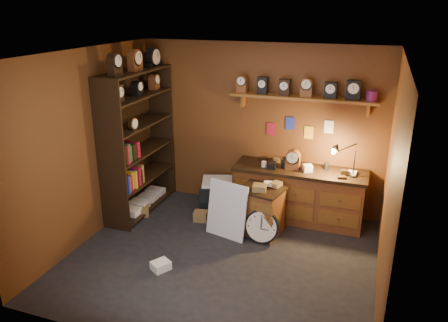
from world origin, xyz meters
TOP-DOWN VIEW (x-y plane):
  - floor at (0.00, 0.00)m, footprint 4.00×4.00m
  - room_shell at (0.04, 0.11)m, footprint 4.02×3.62m
  - shelving_unit at (-1.79, 0.98)m, footprint 0.47×1.60m
  - workbench at (0.76, 1.47)m, footprint 2.04×0.66m
  - low_cabinet at (0.31, 0.85)m, footprint 0.72×0.64m
  - big_round_clock at (0.41, 0.58)m, footprint 0.50×0.17m
  - white_panel at (-0.13, 0.59)m, footprint 0.66×0.32m
  - mini_fridge at (-0.58, 1.39)m, footprint 0.62×0.64m
  - floor_box_a at (-1.65, 0.74)m, footprint 0.31×0.29m
  - floor_box_b at (-0.64, -0.54)m, footprint 0.28×0.29m
  - floor_box_c at (-0.67, 0.89)m, footprint 0.24×0.21m

SIDE VIEW (x-z plane):
  - floor at x=0.00m, z-range 0.00..0.00m
  - white_panel at x=-0.13m, z-range -0.42..0.42m
  - floor_box_b at x=-0.64m, z-range 0.00..0.11m
  - floor_box_a at x=-1.65m, z-range 0.00..0.15m
  - floor_box_c at x=-0.67m, z-range 0.00..0.16m
  - big_round_clock at x=0.41m, z-range -0.01..0.50m
  - mini_fridge at x=-0.58m, z-range 0.00..0.51m
  - low_cabinet at x=0.31m, z-range -0.01..0.79m
  - workbench at x=0.76m, z-range -0.21..1.15m
  - shelving_unit at x=-1.79m, z-range -0.03..2.54m
  - room_shell at x=0.04m, z-range 0.37..3.08m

